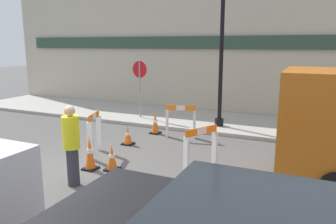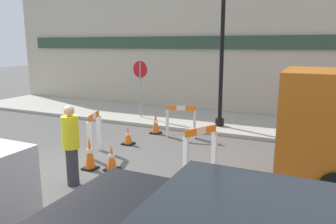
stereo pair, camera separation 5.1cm
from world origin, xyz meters
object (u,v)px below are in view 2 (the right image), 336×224
(person_worker, at_px, (71,143))
(person_pedestrian, at_px, (330,97))
(stop_sign, at_px, (140,80))
(streetlamp_post, at_px, (223,6))

(person_worker, height_order, person_pedestrian, person_pedestrian)
(stop_sign, height_order, person_pedestrian, stop_sign)
(person_pedestrian, bearing_deg, streetlamp_post, 22.64)
(person_worker, relative_size, person_pedestrian, 0.94)
(stop_sign, relative_size, person_worker, 1.27)
(streetlamp_post, relative_size, stop_sign, 2.90)
(stop_sign, bearing_deg, streetlamp_post, -175.81)
(stop_sign, xyz_separation_m, person_worker, (1.59, -5.53, -0.62))
(streetlamp_post, height_order, stop_sign, streetlamp_post)
(streetlamp_post, distance_m, person_worker, 6.38)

